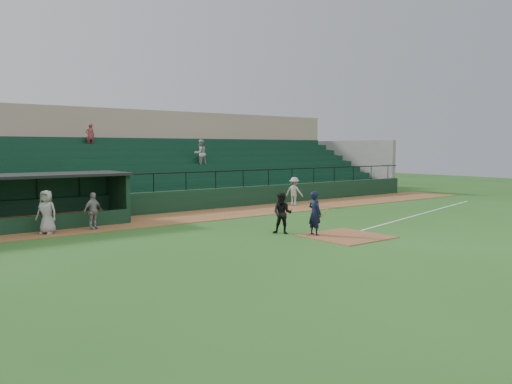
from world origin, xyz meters
TOP-DOWN VIEW (x-y plane):
  - ground at (0.00, 0.00)m, footprint 90.00×90.00m
  - warning_track at (0.00, 8.00)m, footprint 40.00×4.00m
  - home_plate_dirt at (0.00, -1.00)m, footprint 3.00×3.00m
  - foul_line at (8.00, 1.20)m, footprint 17.49×4.44m
  - stadium_structure at (-0.00, 16.46)m, footprint 38.00×13.08m
  - dugout at (-9.75, 9.56)m, footprint 8.90×3.20m
  - batter_at_plate at (-0.82, -0.02)m, footprint 1.02×0.71m
  - umpire at (-1.63, 1.08)m, footprint 1.02×1.06m
  - runner at (5.52, 8.32)m, footprint 1.00×1.29m
  - dugout_player_a at (-7.54, 6.90)m, footprint 1.03×0.71m
  - dugout_player_b at (-9.47, 6.94)m, footprint 1.02×1.05m

SIDE VIEW (x-z plane):
  - ground at x=0.00m, z-range 0.00..0.00m
  - foul_line at x=8.00m, z-range 0.00..0.01m
  - warning_track at x=0.00m, z-range 0.00..0.03m
  - home_plate_dirt at x=0.00m, z-range 0.00..0.03m
  - dugout_player_a at x=-7.54m, z-range 0.03..1.65m
  - umpire at x=-1.63m, z-range 0.00..1.73m
  - runner at x=5.52m, z-range 0.03..1.79m
  - batter_at_plate at x=-0.82m, z-range 0.00..1.83m
  - dugout_player_b at x=-9.47m, z-range 0.03..1.85m
  - dugout at x=-9.75m, z-range 0.12..2.54m
  - stadium_structure at x=0.00m, z-range -0.90..5.50m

